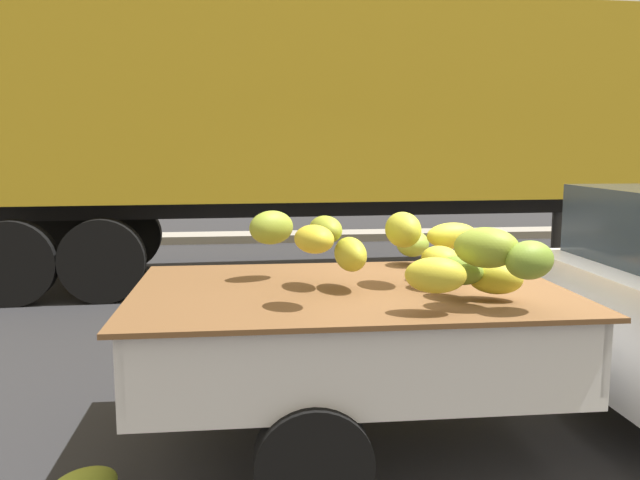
{
  "coord_description": "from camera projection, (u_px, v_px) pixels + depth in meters",
  "views": [
    {
      "loc": [
        -1.9,
        -4.18,
        1.99
      ],
      "look_at": [
        -1.35,
        0.54,
        1.3
      ],
      "focal_mm": 36.51,
      "sensor_mm": 36.0,
      "label": 1
    }
  ],
  "objects": [
    {
      "name": "ground",
      "position": [
        518.0,
        429.0,
        4.61
      ],
      "size": [
        220.0,
        220.0,
        0.0
      ],
      "primitive_type": "plane",
      "color": "#28282B"
    },
    {
      "name": "curb_strip",
      "position": [
        334.0,
        236.0,
        13.95
      ],
      "size": [
        80.0,
        0.8,
        0.16
      ],
      "primitive_type": "cube",
      "color": "gray",
      "rests_on": "ground"
    },
    {
      "name": "pickup_truck",
      "position": [
        628.0,
        310.0,
        4.43
      ],
      "size": [
        4.88,
        1.85,
        1.7
      ],
      "rotation": [
        0.0,
        0.0,
        -0.01
      ],
      "color": "white",
      "rests_on": "ground"
    },
    {
      "name": "semi_trailer",
      "position": [
        355.0,
        109.0,
        9.73
      ],
      "size": [
        12.09,
        3.05,
        3.95
      ],
      "rotation": [
        0.0,
        0.0,
        0.04
      ],
      "color": "gold",
      "rests_on": "ground"
    }
  ]
}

